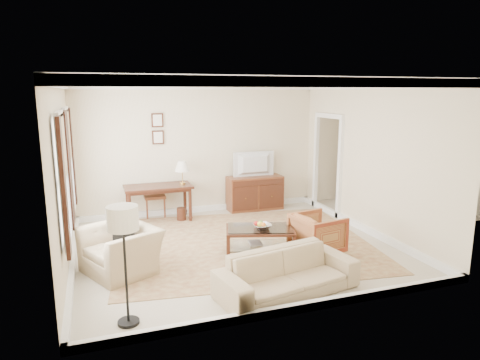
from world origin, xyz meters
TOP-DOWN VIEW (x-y plane):
  - room_shell at (0.00, 0.00)m, footprint 5.51×5.01m
  - annex_bedroom at (4.49, 1.15)m, footprint 3.00×2.70m
  - window_front at (-2.70, -0.70)m, footprint 0.12×1.56m
  - window_rear at (-2.70, 0.90)m, footprint 0.12×1.56m
  - doorway at (2.71, 1.50)m, footprint 0.10×1.12m
  - rug at (0.21, 0.14)m, footprint 4.91×4.36m
  - writing_desk at (-1.04, 2.05)m, footprint 1.41×0.71m
  - desk_chair at (-1.08, 2.40)m, footprint 0.46×0.46m
  - desk_lamp at (-0.51, 2.05)m, footprint 0.32×0.32m
  - framed_prints at (-0.94, 2.47)m, footprint 0.25×0.04m
  - sideboard at (1.23, 2.22)m, footprint 1.29×0.49m
  - tv at (1.23, 2.20)m, footprint 0.94×0.54m
  - coffee_table at (0.28, -0.48)m, footprint 1.28×0.97m
  - fruit_bowl at (0.30, -0.55)m, footprint 0.42×0.42m
  - book_a at (0.12, -0.40)m, footprint 0.28×0.08m
  - book_b at (0.46, -0.63)m, footprint 0.17×0.25m
  - striped_armchair at (1.23, -0.76)m, footprint 0.82×0.86m
  - club_armchair at (-1.98, -0.46)m, footprint 1.11×1.28m
  - backpack at (-1.93, -0.40)m, footprint 0.34×0.39m
  - sofa at (0.12, -1.92)m, footprint 2.05×0.94m
  - floor_lamp at (-2.02, -2.04)m, footprint 0.36×0.36m

SIDE VIEW (x-z plane):
  - rug at x=0.21m, z-range 0.00..0.01m
  - book_b at x=0.46m, z-range -0.01..0.37m
  - book_a at x=0.12m, z-range 0.00..0.37m
  - annex_bedroom at x=4.49m, z-range -1.11..1.79m
  - coffee_table at x=0.28m, z-range 0.13..0.61m
  - striped_armchair at x=1.23m, z-range 0.00..0.77m
  - sofa at x=0.12m, z-range 0.00..0.77m
  - sideboard at x=1.23m, z-range 0.00..0.79m
  - club_armchair at x=-1.98m, z-range 0.00..0.94m
  - desk_chair at x=-1.08m, z-range 0.00..1.05m
  - fruit_bowl at x=0.30m, z-range 0.48..0.58m
  - writing_desk at x=-1.04m, z-range 0.28..1.05m
  - backpack at x=-1.93m, z-range 0.52..0.92m
  - desk_lamp at x=-0.51m, z-range 0.77..1.27m
  - doorway at x=2.71m, z-range -0.05..2.20m
  - floor_lamp at x=-2.02m, z-range 0.48..1.94m
  - tv at x=1.23m, z-range 1.20..1.32m
  - window_front at x=-2.70m, z-range 0.65..2.45m
  - window_rear at x=-2.70m, z-range 0.65..2.45m
  - framed_prints at x=-0.94m, z-range 1.60..2.28m
  - room_shell at x=0.00m, z-range 1.02..3.93m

